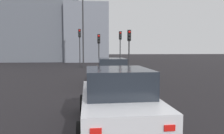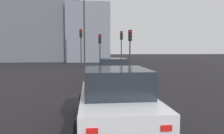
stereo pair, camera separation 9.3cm
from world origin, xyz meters
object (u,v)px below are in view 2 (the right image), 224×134
object	(u,v)px
traffic_light_far_right	(121,42)
traffic_light_near_right	(100,44)
traffic_light_near_left	(130,42)
street_lamp_kerbside	(84,23)
car_white_second	(115,100)
car_beige_lead	(112,72)
traffic_light_far_left	(81,40)

from	to	relation	value
traffic_light_far_right	traffic_light_near_right	bearing A→B (deg)	-48.47
traffic_light_near_left	street_lamp_kerbside	bearing A→B (deg)	-149.32
car_white_second	traffic_light_near_left	distance (m)	12.11
car_beige_lead	traffic_light_near_left	xyz separation A→B (m)	(4.62, -1.83, 1.90)
car_white_second	traffic_light_near_right	size ratio (longest dim) A/B	1.19
traffic_light_near_right	traffic_light_far_left	xyz separation A→B (m)	(2.96, 2.04, 0.52)
car_beige_lead	car_white_second	xyz separation A→B (m)	(-7.12, 0.45, 0.02)
car_white_second	traffic_light_far_right	distance (m)	17.81
traffic_light_near_left	traffic_light_far_left	world-z (taller)	traffic_light_far_left
traffic_light_near_left	traffic_light_near_right	xyz separation A→B (m)	(3.36, 2.42, -0.09)
traffic_light_near_left	traffic_light_far_left	size ratio (longest dim) A/B	0.86
car_beige_lead	traffic_light_far_right	distance (m)	10.79
street_lamp_kerbside	traffic_light_near_left	bearing A→B (deg)	-149.27
traffic_light_far_left	traffic_light_near_left	bearing A→B (deg)	35.07
car_beige_lead	street_lamp_kerbside	distance (m)	12.52
car_beige_lead	street_lamp_kerbside	world-z (taller)	street_lamp_kerbside
traffic_light_near_right	car_beige_lead	bearing A→B (deg)	6.86
car_white_second	traffic_light_far_right	size ratio (longest dim) A/B	1.04
traffic_light_far_left	street_lamp_kerbside	size ratio (longest dim) A/B	0.50
traffic_light_far_right	street_lamp_kerbside	bearing A→B (deg)	-109.28
traffic_light_near_left	street_lamp_kerbside	world-z (taller)	street_lamp_kerbside
traffic_light_far_right	car_white_second	bearing A→B (deg)	-11.19
traffic_light_near_right	traffic_light_far_right	size ratio (longest dim) A/B	0.88
car_beige_lead	traffic_light_far_right	world-z (taller)	traffic_light_far_right
traffic_light_near_left	car_beige_lead	bearing A→B (deg)	-21.62
traffic_light_near_left	traffic_light_far_right	size ratio (longest dim) A/B	0.91
car_beige_lead	traffic_light_near_left	size ratio (longest dim) A/B	1.27
car_beige_lead	traffic_light_near_left	world-z (taller)	traffic_light_near_left
car_beige_lead	street_lamp_kerbside	xyz separation A→B (m)	(11.55, 2.29, 4.26)
car_beige_lead	traffic_light_far_right	size ratio (longest dim) A/B	1.15
car_white_second	traffic_light_near_right	world-z (taller)	traffic_light_near_right
traffic_light_far_right	street_lamp_kerbside	world-z (taller)	street_lamp_kerbside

